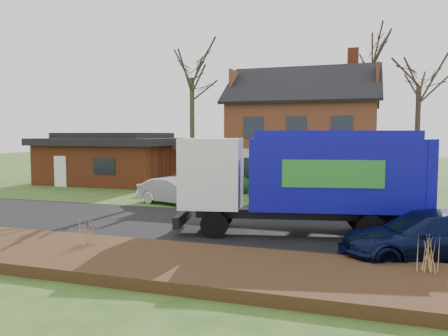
% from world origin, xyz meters
% --- Properties ---
extents(ground, '(120.00, 120.00, 0.00)m').
position_xyz_m(ground, '(0.00, 0.00, 0.00)').
color(ground, '#2C4717').
rests_on(ground, ground).
extents(road, '(80.00, 7.00, 0.02)m').
position_xyz_m(road, '(0.00, 0.00, 0.01)').
color(road, black).
rests_on(road, ground).
extents(mulch_verge, '(80.00, 3.50, 0.30)m').
position_xyz_m(mulch_verge, '(0.00, -5.30, 0.15)').
color(mulch_verge, '#311B10').
rests_on(mulch_verge, ground).
extents(main_house, '(12.95, 8.95, 9.26)m').
position_xyz_m(main_house, '(1.49, 13.91, 4.03)').
color(main_house, '#BDAF98').
rests_on(main_house, ground).
extents(ranch_house, '(9.80, 8.20, 3.70)m').
position_xyz_m(ranch_house, '(-12.00, 13.00, 1.81)').
color(ranch_house, brown).
rests_on(ranch_house, ground).
extents(garbage_truck, '(8.94, 3.95, 3.71)m').
position_xyz_m(garbage_truck, '(3.94, -0.08, 2.14)').
color(garbage_truck, black).
rests_on(garbage_truck, ground).
extents(silver_sedan, '(4.41, 2.54, 1.38)m').
position_xyz_m(silver_sedan, '(-3.29, 4.65, 0.69)').
color(silver_sedan, '#B8BAC1').
rests_on(silver_sedan, ground).
extents(navy_wagon, '(5.38, 3.79, 1.45)m').
position_xyz_m(navy_wagon, '(7.64, -2.51, 0.72)').
color(navy_wagon, black).
rests_on(navy_wagon, ground).
extents(tree_front_west, '(3.25, 3.25, 9.67)m').
position_xyz_m(tree_front_west, '(-4.04, 8.81, 7.97)').
color(tree_front_west, '#393222').
rests_on(tree_front_west, ground).
extents(tree_front_east, '(3.25, 3.25, 9.03)m').
position_xyz_m(tree_front_east, '(8.72, 11.47, 7.34)').
color(tree_front_east, '#382A21').
rests_on(tree_front_east, ground).
extents(tree_back, '(3.94, 3.94, 12.47)m').
position_xyz_m(tree_back, '(6.28, 21.02, 10.39)').
color(tree_back, '#3A2A23').
rests_on(tree_back, ground).
extents(grass_clump_mid, '(0.34, 0.28, 0.94)m').
position_xyz_m(grass_clump_mid, '(-1.90, -4.86, 0.77)').
color(grass_clump_mid, '#AA784B').
rests_on(grass_clump_mid, mulch_verge).
extents(grass_clump_east, '(0.37, 0.31, 0.93)m').
position_xyz_m(grass_clump_east, '(7.39, -4.47, 0.76)').
color(grass_clump_east, '#A78749').
rests_on(grass_clump_east, mulch_verge).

